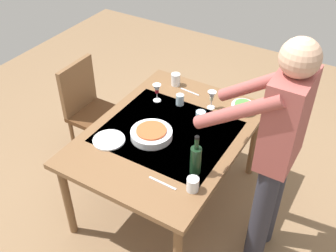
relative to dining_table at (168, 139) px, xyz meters
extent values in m
plane|color=#846647|center=(0.00, 0.00, -0.66)|extent=(6.00, 6.00, 0.00)
cube|color=brown|center=(0.00, 0.00, 0.05)|extent=(1.44, 1.06, 0.04)
cube|color=beige|center=(0.00, 0.00, 0.07)|extent=(0.79, 0.90, 0.00)
cylinder|color=brown|center=(-0.65, -0.46, -0.32)|extent=(0.06, 0.06, 0.69)
cylinder|color=brown|center=(0.65, -0.46, -0.32)|extent=(0.06, 0.06, 0.69)
cylinder|color=brown|center=(-0.65, 0.46, -0.32)|extent=(0.06, 0.06, 0.69)
cube|color=#523019|center=(-0.16, -0.83, -0.21)|extent=(0.40, 0.40, 0.04)
cube|color=brown|center=(-0.16, -1.01, 0.03)|extent=(0.40, 0.04, 0.45)
cylinder|color=brown|center=(-0.33, -1.00, -0.44)|extent=(0.04, 0.04, 0.43)
cylinder|color=brown|center=(0.01, -1.00, -0.44)|extent=(0.04, 0.04, 0.43)
cylinder|color=brown|center=(-0.33, -0.66, -0.44)|extent=(0.04, 0.04, 0.43)
cylinder|color=brown|center=(0.01, -0.66, -0.44)|extent=(0.04, 0.04, 0.43)
cylinder|color=#2D2D38|center=(0.14, 0.81, -0.22)|extent=(0.14, 0.14, 0.88)
cylinder|color=#2D2D38|center=(-0.06, 0.81, -0.22)|extent=(0.14, 0.14, 0.88)
cube|color=#9E4C47|center=(0.04, 0.81, 0.52)|extent=(0.36, 0.20, 0.60)
sphere|color=tan|center=(0.04, 0.81, 0.92)|extent=(0.22, 0.22, 0.22)
cylinder|color=#9E4C47|center=(0.21, 0.57, 0.59)|extent=(0.08, 0.52, 0.40)
cylinder|color=#9E4C47|center=(-0.13, 0.57, 0.59)|extent=(0.08, 0.52, 0.40)
cylinder|color=black|center=(0.27, 0.36, 0.17)|extent=(0.07, 0.07, 0.20)
cylinder|color=black|center=(0.27, 0.36, 0.31)|extent=(0.03, 0.03, 0.08)
cylinder|color=black|center=(0.27, 0.36, 0.36)|extent=(0.03, 0.03, 0.02)
cylinder|color=white|center=(-0.43, 0.14, 0.07)|extent=(0.06, 0.06, 0.01)
cylinder|color=white|center=(-0.43, 0.14, 0.11)|extent=(0.01, 0.01, 0.07)
cone|color=white|center=(-0.43, 0.14, 0.18)|extent=(0.07, 0.07, 0.07)
cylinder|color=beige|center=(-0.43, 0.14, 0.16)|extent=(0.03, 0.03, 0.03)
cylinder|color=white|center=(-0.29, -0.28, 0.07)|extent=(0.06, 0.06, 0.01)
cylinder|color=white|center=(-0.29, -0.28, 0.11)|extent=(0.01, 0.01, 0.07)
cone|color=white|center=(-0.29, -0.28, 0.18)|extent=(0.07, 0.07, 0.07)
cylinder|color=maroon|center=(-0.29, -0.28, 0.16)|extent=(0.03, 0.03, 0.03)
cylinder|color=silver|center=(0.41, 0.42, 0.12)|extent=(0.08, 0.08, 0.09)
cylinder|color=silver|center=(-0.34, -0.10, 0.11)|extent=(0.06, 0.06, 0.09)
cylinder|color=silver|center=(-0.23, 0.15, 0.11)|extent=(0.07, 0.07, 0.09)
cylinder|color=silver|center=(-0.58, -0.27, 0.12)|extent=(0.08, 0.08, 0.11)
cylinder|color=silver|center=(0.12, -0.07, 0.10)|extent=(0.30, 0.30, 0.05)
cylinder|color=#C6562D|center=(0.12, -0.07, 0.12)|extent=(0.22, 0.22, 0.03)
cylinder|color=silver|center=(-0.52, 0.36, 0.10)|extent=(0.18, 0.18, 0.05)
cylinder|color=#4C843D|center=(-0.52, 0.36, 0.12)|extent=(0.13, 0.13, 0.03)
cylinder|color=silver|center=(0.30, -0.31, 0.07)|extent=(0.23, 0.23, 0.01)
cube|color=silver|center=(0.46, 0.24, 0.07)|extent=(0.02, 0.20, 0.00)
cube|color=silver|center=(-0.54, -0.11, 0.07)|extent=(0.03, 0.18, 0.00)
camera|label=1|loc=(1.95, 1.17, 1.91)|focal=42.95mm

